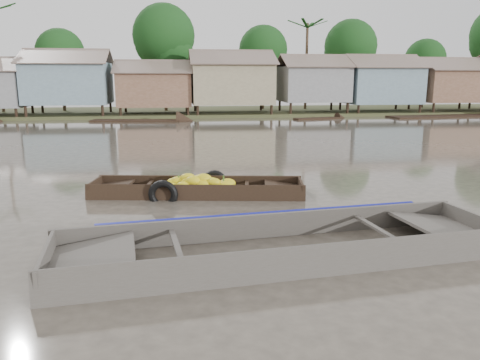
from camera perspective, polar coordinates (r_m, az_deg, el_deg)
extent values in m
plane|color=#453E35|center=(10.62, 4.37, -4.94)|extent=(120.00, 120.00, 0.00)
cube|color=#384723|center=(43.08, -4.94, 8.15)|extent=(120.00, 12.00, 0.50)
cube|color=slate|center=(40.28, -20.12, 11.01)|extent=(6.20, 5.20, 3.20)
cube|color=brown|center=(38.94, -20.79, 13.97)|extent=(6.60, 3.02, 1.28)
cube|color=brown|center=(41.68, -19.93, 13.88)|extent=(6.60, 3.02, 1.28)
cube|color=brown|center=(39.45, -10.35, 10.81)|extent=(5.80, 4.60, 2.70)
cube|color=brown|center=(38.21, -10.54, 13.46)|extent=(6.20, 2.67, 1.14)
cube|color=brown|center=(40.69, -10.38, 13.39)|extent=(6.20, 2.67, 1.14)
cube|color=gray|center=(39.69, -1.06, 11.67)|extent=(6.50, 5.30, 3.30)
cube|color=brown|center=(38.30, -0.82, 14.78)|extent=(6.90, 3.08, 1.31)
cube|color=brown|center=(41.13, -1.32, 14.62)|extent=(6.90, 3.08, 1.31)
cube|color=gray|center=(41.10, 8.87, 11.48)|extent=(5.40, 4.70, 2.90)
cube|color=brown|center=(39.91, 9.50, 14.17)|extent=(5.80, 2.73, 1.17)
cube|color=brown|center=(42.34, 8.46, 14.09)|extent=(5.80, 2.73, 1.17)
cube|color=slate|center=(43.19, 16.67, 11.02)|extent=(6.00, 5.00, 3.10)
cube|color=brown|center=(41.98, 17.61, 13.67)|extent=(6.40, 2.90, 1.24)
cube|color=brown|center=(44.44, 16.10, 13.66)|extent=(6.40, 2.90, 1.24)
cube|color=brown|center=(46.23, 24.15, 10.47)|extent=(5.70, 4.90, 2.80)
cube|color=brown|center=(45.12, 25.25, 12.71)|extent=(6.10, 2.85, 1.21)
cube|color=brown|center=(47.38, 23.50, 12.79)|extent=(6.10, 2.85, 1.21)
cylinder|color=#473323|center=(45.00, -20.80, 10.71)|extent=(0.28, 0.28, 4.90)
sphere|color=#123815|center=(45.04, -21.08, 14.27)|extent=(4.20, 4.20, 4.20)
cylinder|color=#473323|center=(42.91, -9.12, 12.24)|extent=(0.28, 0.28, 6.30)
sphere|color=#123815|center=(43.06, -9.29, 17.03)|extent=(5.40, 5.40, 5.40)
cylinder|color=#473323|center=(44.66, 2.80, 11.70)|extent=(0.28, 0.28, 5.25)
sphere|color=#123815|center=(44.73, 2.84, 15.55)|extent=(4.50, 4.50, 4.50)
cylinder|color=#473323|center=(45.85, 13.12, 11.64)|extent=(0.28, 0.28, 5.60)
sphere|color=#123815|center=(45.94, 13.33, 15.63)|extent=(4.80, 4.80, 4.80)
cylinder|color=#473323|center=(50.13, 21.41, 10.56)|extent=(0.28, 0.28, 4.55)
sphere|color=#123815|center=(50.15, 21.65, 13.52)|extent=(3.90, 3.90, 3.90)
cylinder|color=#473323|center=(45.09, 8.08, 13.35)|extent=(0.24, 0.24, 8.00)
cube|color=black|center=(12.98, -5.18, -2.11)|extent=(5.78, 1.97, 0.08)
cube|color=black|center=(13.52, -4.91, -0.52)|extent=(5.75, 1.07, 0.54)
cube|color=black|center=(12.33, -5.52, -1.80)|extent=(5.75, 1.07, 0.54)
cube|color=black|center=(12.91, 7.41, -1.20)|extent=(0.26, 1.25, 0.51)
cube|color=black|center=(12.86, 5.23, -0.91)|extent=(1.15, 1.23, 0.20)
cube|color=black|center=(13.54, -17.22, -1.02)|extent=(0.26, 1.25, 0.51)
cube|color=black|center=(13.38, -15.23, -0.78)|extent=(1.15, 1.23, 0.20)
cube|color=black|center=(13.12, -11.11, -0.63)|extent=(0.29, 1.21, 0.05)
cube|color=black|center=(12.82, 0.83, -0.71)|extent=(0.29, 1.21, 0.05)
ellipsoid|color=yellow|center=(13.10, -5.85, -0.17)|extent=(0.45, 0.35, 0.25)
ellipsoid|color=yellow|center=(12.99, -9.01, -0.71)|extent=(0.51, 0.39, 0.29)
ellipsoid|color=yellow|center=(13.21, -3.91, -0.36)|extent=(0.44, 0.34, 0.25)
ellipsoid|color=yellow|center=(12.50, -0.92, -1.37)|extent=(0.42, 0.33, 0.24)
ellipsoid|color=yellow|center=(13.21, -6.32, -0.05)|extent=(0.40, 0.31, 0.23)
ellipsoid|color=yellow|center=(12.79, -8.28, -0.89)|extent=(0.45, 0.35, 0.25)
ellipsoid|color=yellow|center=(12.82, -8.69, -0.90)|extent=(0.51, 0.39, 0.29)
ellipsoid|color=yellow|center=(12.68, -4.49, -0.59)|extent=(0.44, 0.34, 0.25)
ellipsoid|color=yellow|center=(12.82, -6.24, -0.27)|extent=(0.47, 0.36, 0.27)
ellipsoid|color=yellow|center=(12.69, -1.82, -0.71)|extent=(0.47, 0.36, 0.26)
ellipsoid|color=yellow|center=(12.67, -6.98, -0.68)|extent=(0.39, 0.30, 0.22)
ellipsoid|color=yellow|center=(13.03, -8.05, -0.26)|extent=(0.44, 0.33, 0.24)
ellipsoid|color=yellow|center=(13.01, -5.39, -0.11)|extent=(0.48, 0.37, 0.27)
ellipsoid|color=yellow|center=(12.94, -6.38, 0.23)|extent=(0.48, 0.37, 0.27)
ellipsoid|color=yellow|center=(12.80, -4.51, 0.15)|extent=(0.52, 0.40, 0.29)
ellipsoid|color=yellow|center=(13.16, -5.76, -0.27)|extent=(0.41, 0.32, 0.23)
ellipsoid|color=yellow|center=(12.78, -3.60, -0.24)|extent=(0.47, 0.36, 0.26)
ellipsoid|color=yellow|center=(13.12, -2.22, -0.55)|extent=(0.44, 0.34, 0.25)
ellipsoid|color=yellow|center=(13.04, -1.51, -0.42)|extent=(0.50, 0.38, 0.28)
ellipsoid|color=yellow|center=(12.66, -3.18, -0.27)|extent=(0.40, 0.31, 0.22)
ellipsoid|color=yellow|center=(12.72, -5.73, -0.11)|extent=(0.48, 0.37, 0.27)
ellipsoid|color=yellow|center=(12.57, -4.93, -1.22)|extent=(0.41, 0.32, 0.23)
ellipsoid|color=yellow|center=(13.25, -3.72, -0.37)|extent=(0.42, 0.32, 0.24)
ellipsoid|color=yellow|center=(12.73, -8.63, -1.19)|extent=(0.50, 0.38, 0.28)
ellipsoid|color=yellow|center=(12.95, -5.04, 0.18)|extent=(0.39, 0.30, 0.22)
ellipsoid|color=yellow|center=(12.76, -4.94, -0.31)|extent=(0.46, 0.35, 0.26)
ellipsoid|color=yellow|center=(13.04, -6.18, -0.17)|extent=(0.45, 0.34, 0.25)
ellipsoid|color=yellow|center=(13.17, -9.24, -0.63)|extent=(0.47, 0.36, 0.26)
ellipsoid|color=yellow|center=(13.00, -7.49, -0.16)|extent=(0.51, 0.39, 0.29)
ellipsoid|color=yellow|center=(13.01, -9.39, -1.09)|extent=(0.39, 0.30, 0.22)
ellipsoid|color=yellow|center=(12.72, -8.41, -1.26)|extent=(0.49, 0.38, 0.28)
ellipsoid|color=yellow|center=(12.73, -9.40, -1.49)|extent=(0.41, 0.31, 0.23)
cylinder|color=#3F6626|center=(12.92, -7.49, 0.17)|extent=(0.04, 0.04, 0.19)
cylinder|color=#3F6626|center=(12.83, -4.31, 0.15)|extent=(0.04, 0.04, 0.19)
cylinder|color=#3F6626|center=(12.79, -2.02, 0.14)|extent=(0.04, 0.04, 0.19)
torus|color=black|center=(13.56, -3.15, -0.37)|extent=(0.78, 0.30, 0.76)
torus|color=black|center=(12.37, -9.35, -1.77)|extent=(0.80, 0.31, 0.79)
cube|color=#47423C|center=(8.64, 5.28, -9.68)|extent=(8.13, 2.58, 0.08)
cube|color=#47423C|center=(9.41, 3.35, -5.91)|extent=(8.14, 1.06, 0.65)
cube|color=#47423C|center=(7.69, 7.76, -10.32)|extent=(8.14, 1.06, 0.65)
cube|color=#47423C|center=(10.51, 26.45, -5.27)|extent=(0.28, 1.99, 0.62)
cube|color=#47423C|center=(10.06, 23.46, -5.28)|extent=(1.56, 1.86, 0.25)
cube|color=#47423C|center=(8.21, -22.48, -9.70)|extent=(0.28, 1.99, 0.62)
cube|color=#47423C|center=(8.10, -17.60, -9.02)|extent=(1.56, 1.86, 0.25)
cube|color=#47423C|center=(8.09, -7.67, -8.14)|extent=(0.31, 1.92, 0.05)
cube|color=#47423C|center=(9.28, 16.61, -5.85)|extent=(0.31, 1.92, 0.05)
cube|color=#665E54|center=(8.62, 5.29, -9.35)|extent=(6.22, 2.22, 0.02)
cube|color=#0D1287|center=(9.40, 3.25, -4.35)|extent=(6.57, 0.81, 0.16)
torus|color=olive|center=(9.22, 18.50, -8.32)|extent=(0.46, 0.46, 0.07)
torus|color=olive|center=(9.21, 18.52, -8.06)|extent=(0.37, 0.37, 0.07)
cube|color=black|center=(36.83, 9.44, 7.24)|extent=(3.94, 1.78, 0.35)
cube|color=black|center=(35.30, -12.52, 6.90)|extent=(6.68, 2.40, 0.35)
cube|color=black|center=(41.85, 23.59, 6.98)|extent=(9.61, 3.08, 0.35)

